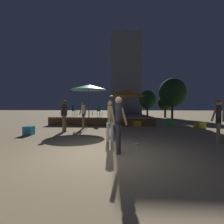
{
  "coord_description": "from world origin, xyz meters",
  "views": [
    {
      "loc": [
        0.82,
        -5.3,
        1.51
      ],
      "look_at": [
        0.0,
        5.27,
        1.17
      ],
      "focal_mm": 28.0,
      "sensor_mm": 36.0,
      "label": 1
    }
  ],
  "objects": [
    {
      "name": "person_3",
      "position": [
        0.6,
        0.24,
        1.0
      ],
      "size": [
        0.58,
        0.31,
        1.81
      ],
      "rotation": [
        0.0,
        0.0,
        1.52
      ],
      "color": "#3F3F47",
      "rests_on": "ground"
    },
    {
      "name": "wooden_deck",
      "position": [
        -1.12,
        9.66,
        0.29
      ],
      "size": [
        8.42,
        3.2,
        0.67
      ],
      "color": "brown",
      "rests_on": "ground"
    },
    {
      "name": "patio_umbrella_0",
      "position": [
        -1.96,
        7.76,
        2.95
      ],
      "size": [
        2.76,
        2.76,
        3.23
      ],
      "color": "brown",
      "rests_on": "ground"
    },
    {
      "name": "person_0",
      "position": [
        0.16,
        2.05,
        0.95
      ],
      "size": [
        0.3,
        0.51,
        1.75
      ],
      "rotation": [
        0.0,
        0.0,
        3.17
      ],
      "color": "white",
      "rests_on": "ground"
    },
    {
      "name": "cube_seat_0",
      "position": [
        4.18,
        8.01,
        0.24
      ],
      "size": [
        0.52,
        0.52,
        0.49
      ],
      "rotation": [
        0.0,
        0.0,
        -0.06
      ],
      "color": "#4CC651",
      "rests_on": "ground"
    },
    {
      "name": "person_1",
      "position": [
        -2.82,
        4.82,
        1.06
      ],
      "size": [
        0.33,
        0.44,
        1.89
      ],
      "rotation": [
        0.0,
        0.0,
        2.55
      ],
      "color": "brown",
      "rests_on": "ground"
    },
    {
      "name": "background_tree_0",
      "position": [
        4.06,
        20.99,
        2.5
      ],
      "size": [
        2.48,
        2.48,
        3.88
      ],
      "color": "#3D2B1C",
      "rests_on": "ground"
    },
    {
      "name": "cube_seat_1",
      "position": [
        5.75,
        6.71,
        0.22
      ],
      "size": [
        0.68,
        0.68,
        0.45
      ],
      "rotation": [
        0.0,
        0.0,
        0.33
      ],
      "color": "yellow",
      "rests_on": "ground"
    },
    {
      "name": "background_tree_2",
      "position": [
        6.63,
        16.99,
        3.21
      ],
      "size": [
        3.29,
        3.29,
        5.02
      ],
      "color": "#3D2B1C",
      "rests_on": "ground"
    },
    {
      "name": "bistro_chair_1",
      "position": [
        -1.38,
        9.09,
        1.21
      ],
      "size": [
        0.46,
        0.47,
        0.9
      ],
      "rotation": [
        0.0,
        0.0,
        2.63
      ],
      "color": "#1E4C47",
      "rests_on": "wooden_deck"
    },
    {
      "name": "person_2",
      "position": [
        -2.08,
        6.53,
        1.07
      ],
      "size": [
        0.59,
        0.31,
        1.85
      ],
      "rotation": [
        0.0,
        0.0,
        4.69
      ],
      "color": "#997051",
      "rests_on": "ground"
    },
    {
      "name": "cube_seat_2",
      "position": [
        -0.01,
        7.91,
        0.24
      ],
      "size": [
        0.51,
        0.51,
        0.48
      ],
      "rotation": [
        0.0,
        0.0,
        -0.09
      ],
      "color": "#2D9EDB",
      "rests_on": "ground"
    },
    {
      "name": "ground_plane",
      "position": [
        0.0,
        0.0,
        0.0
      ],
      "size": [
        120.0,
        120.0,
        0.0
      ],
      "primitive_type": "plane",
      "color": "tan"
    },
    {
      "name": "distant_building",
      "position": [
        0.96,
        28.96,
        7.6
      ],
      "size": [
        5.62,
        4.82,
        15.2
      ],
      "color": "#4C5666",
      "rests_on": "ground"
    },
    {
      "name": "person_4",
      "position": [
        4.64,
        2.2,
        1.0
      ],
      "size": [
        0.49,
        0.29,
        1.76
      ],
      "rotation": [
        0.0,
        0.0,
        1.18
      ],
      "color": "tan",
      "rests_on": "ground"
    },
    {
      "name": "bistro_chair_0",
      "position": [
        -3.79,
        9.91,
        1.21
      ],
      "size": [
        0.43,
        0.42,
        0.9
      ],
      "rotation": [
        0.0,
        0.0,
        1.29
      ],
      "color": "#1E4C47",
      "rests_on": "wooden_deck"
    },
    {
      "name": "cube_seat_3",
      "position": [
        1.62,
        8.25,
        0.19
      ],
      "size": [
        0.82,
        0.82,
        0.39
      ],
      "rotation": [
        0.0,
        0.0,
        0.39
      ],
      "color": "yellow",
      "rests_on": "ground"
    },
    {
      "name": "frisbee_disc",
      "position": [
        1.25,
        1.65,
        0.02
      ],
      "size": [
        0.24,
        0.24,
        0.03
      ],
      "color": "white",
      "rests_on": "ground"
    },
    {
      "name": "patio_umbrella_1",
      "position": [
        0.92,
        7.48,
        2.47
      ],
      "size": [
        2.61,
        2.61,
        2.8
      ],
      "color": "brown",
      "rests_on": "ground"
    },
    {
      "name": "background_tree_1",
      "position": [
        6.13,
        18.62,
        1.99
      ],
      "size": [
        1.92,
        1.92,
        3.06
      ],
      "color": "#3D2B1C",
      "rests_on": "ground"
    },
    {
      "name": "bistro_chair_2",
      "position": [
        -2.44,
        10.46,
        1.21
      ],
      "size": [
        0.41,
        0.4,
        0.9
      ],
      "rotation": [
        0.0,
        0.0,
        1.71
      ],
      "color": "#1E4C47",
      "rests_on": "wooden_deck"
    },
    {
      "name": "cube_seat_4",
      "position": [
        -4.3,
        3.56,
        0.22
      ],
      "size": [
        0.46,
        0.46,
        0.44
      ],
      "rotation": [
        0.0,
        0.0,
        0.0
      ],
      "color": "#2D9EDB",
      "rests_on": "ground"
    }
  ]
}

